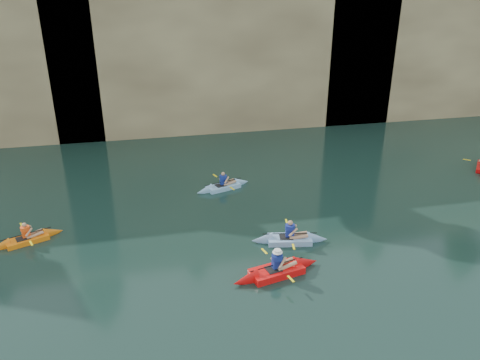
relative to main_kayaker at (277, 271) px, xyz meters
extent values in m
plane|color=black|center=(-0.01, -3.93, -0.18)|extent=(160.00, 160.00, 0.00)
cube|color=tan|center=(-0.01, 26.07, 5.82)|extent=(70.00, 16.00, 12.00)
cube|color=tan|center=(1.99, 18.67, 5.52)|extent=(24.00, 2.40, 11.40)
cube|color=tan|center=(21.99, 18.67, 4.74)|extent=(26.00, 2.40, 9.84)
cube|color=black|center=(-4.01, 18.02, 1.42)|extent=(3.50, 1.00, 3.20)
cube|color=black|center=(9.99, 18.02, 2.07)|extent=(5.00, 1.00, 4.50)
cube|color=red|center=(0.00, 0.00, -0.02)|extent=(2.92, 1.47, 0.32)
cone|color=red|center=(1.28, 0.29, -0.02)|extent=(1.15, 1.03, 0.83)
cone|color=red|center=(-1.28, -0.29, -0.02)|extent=(1.15, 1.03, 0.83)
cube|color=black|center=(-0.15, -0.03, 0.11)|extent=(0.65, 0.63, 0.04)
cube|color=navy|center=(0.00, 0.00, 0.42)|extent=(0.40, 0.31, 0.53)
sphere|color=tan|center=(0.00, 0.00, 0.80)|extent=(0.22, 0.22, 0.22)
cylinder|color=black|center=(0.00, 0.00, 0.28)|extent=(2.18, 0.53, 0.04)
cube|color=yellow|center=(-0.22, 0.99, 0.28)|extent=(0.17, 0.43, 0.02)
cube|color=yellow|center=(0.23, -0.99, 0.28)|extent=(0.17, 0.43, 0.02)
cylinder|color=white|center=(0.00, 0.00, 0.84)|extent=(0.38, 0.38, 0.11)
cube|color=orange|center=(-9.70, 4.56, -0.05)|extent=(2.41, 1.54, 0.25)
cone|color=orange|center=(-8.69, 4.97, -0.05)|extent=(1.01, 0.95, 0.69)
cube|color=black|center=(-9.84, 4.50, 0.04)|extent=(0.67, 0.61, 0.04)
cube|color=#FD5215|center=(-9.70, 4.56, 0.31)|extent=(0.37, 0.31, 0.46)
sphere|color=tan|center=(-9.70, 4.56, 0.64)|extent=(0.19, 0.19, 0.19)
cylinder|color=black|center=(-9.70, 4.56, 0.21)|extent=(1.90, 0.80, 0.04)
cube|color=yellow|center=(-10.05, 5.41, 0.21)|extent=(0.23, 0.42, 0.02)
cube|color=yellow|center=(-9.35, 3.71, 0.21)|extent=(0.23, 0.42, 0.02)
cube|color=#83ADDC|center=(1.20, 2.15, -0.04)|extent=(2.62, 1.23, 0.29)
cone|color=#83ADDC|center=(2.37, 1.94, -0.04)|extent=(1.01, 0.92, 0.78)
cone|color=#83ADDC|center=(0.04, 2.35, -0.04)|extent=(1.01, 0.92, 0.78)
cube|color=black|center=(1.06, 2.17, 0.08)|extent=(0.63, 0.57, 0.04)
cube|color=navy|center=(1.20, 2.15, 0.38)|extent=(0.39, 0.29, 0.52)
sphere|color=tan|center=(1.20, 2.15, 0.75)|extent=(0.22, 0.22, 0.22)
cylinder|color=black|center=(1.20, 2.15, 0.25)|extent=(2.28, 0.43, 0.04)
cube|color=yellow|center=(1.38, 3.18, 0.25)|extent=(0.15, 0.43, 0.02)
cube|color=yellow|center=(1.02, 1.11, 0.25)|extent=(0.15, 0.43, 0.02)
cube|color=yellow|center=(14.14, 8.18, 0.22)|extent=(0.37, 0.33, 0.02)
cube|color=#8ABDE7|center=(-0.56, 8.11, -0.05)|extent=(2.52, 1.43, 0.26)
cone|color=#8ABDE7|center=(0.52, 8.45, -0.05)|extent=(1.02, 0.94, 0.72)
cone|color=#8ABDE7|center=(-1.64, 7.77, -0.05)|extent=(1.02, 0.94, 0.72)
cube|color=black|center=(-0.70, 8.06, 0.05)|extent=(0.66, 0.59, 0.04)
cube|color=navy|center=(-0.56, 8.11, 0.33)|extent=(0.37, 0.30, 0.48)
sphere|color=tan|center=(-0.56, 8.11, 0.68)|extent=(0.20, 0.20, 0.20)
cylinder|color=black|center=(-0.56, 8.11, 0.22)|extent=(2.03, 0.67, 0.04)
cube|color=yellow|center=(-0.85, 9.02, 0.22)|extent=(0.20, 0.42, 0.02)
cube|color=yellow|center=(-0.27, 7.19, 0.22)|extent=(0.20, 0.42, 0.02)
camera|label=1|loc=(-4.53, -14.17, 10.24)|focal=35.00mm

